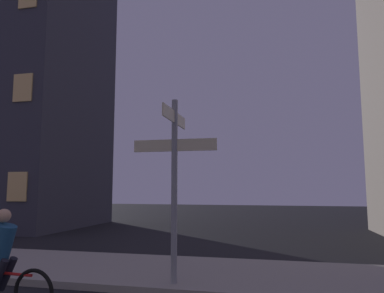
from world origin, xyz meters
TOP-DOWN VIEW (x-y plane):
  - sidewalk_kerb at (0.00, 6.67)m, footprint 40.00×3.06m
  - signpost at (0.37, 5.51)m, footprint 1.70×1.56m
  - cyclist at (-1.93, 3.73)m, footprint 1.82×0.35m
  - building_left_block at (-11.83, 14.77)m, footprint 9.62×6.81m

SIDE VIEW (x-z plane):
  - sidewalk_kerb at x=0.00m, z-range 0.00..0.14m
  - cyclist at x=-1.93m, z-range -0.06..1.55m
  - signpost at x=0.37m, z-range 0.50..4.06m
  - building_left_block at x=-11.83m, z-range 0.00..15.46m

